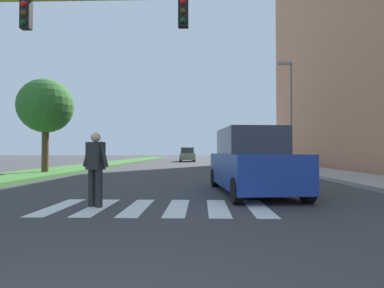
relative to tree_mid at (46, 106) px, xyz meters
name	(u,v)px	position (x,y,z in m)	size (l,w,h in m)	color
ground_plane	(191,164)	(7.51, 14.02, -3.72)	(140.00, 140.00, 0.00)	#38383A
crosswalk	(157,207)	(7.51, -9.66, -3.71)	(4.95, 2.20, 0.01)	silver
median_strip	(107,164)	(-0.29, 12.02, -3.64)	(3.47, 64.00, 0.15)	#386B2D
tree_mid	(46,106)	(0.00, 0.00, 0.00)	(2.93, 2.93, 5.06)	#4C3823
sidewalk_right	(277,164)	(15.42, 12.02, -3.64)	(3.00, 64.00, 0.15)	#9E9991
traffic_light_gantry	(23,42)	(3.49, -8.11, 0.61)	(8.16, 0.30, 6.00)	gold
street_lamp_right	(290,105)	(14.82, 5.55, 0.88)	(1.02, 0.24, 7.50)	slate
pedestrian_performer	(95,166)	(6.09, -9.63, -2.78)	(0.71, 0.40, 1.69)	#262628
suv_crossing	(251,162)	(10.02, -7.15, -2.79)	(2.38, 4.77, 1.97)	navy
sedan_midblock	(231,157)	(10.90, 8.54, -2.95)	(1.92, 4.58, 1.64)	navy
sedan_distant	(187,155)	(6.74, 21.66, -2.92)	(2.19, 4.58, 1.73)	gray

